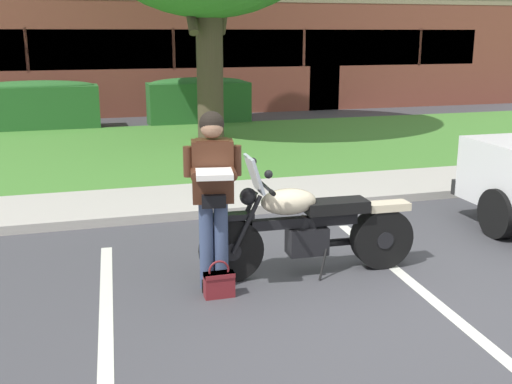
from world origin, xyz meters
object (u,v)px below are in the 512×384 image
Objects in this scene: rider_person at (213,187)px; hedge_center_left at (199,99)px; motorcycle at (316,227)px; brick_building at (153,48)px; handbag at (219,282)px; hedge_left at (35,104)px.

hedge_center_left is at bearing 79.39° from rider_person.
rider_person reaches higher than hedge_center_left.
brick_building is at bearing 87.83° from motorcycle.
handbag is (-1.08, -0.31, -0.34)m from motorcycle.
brick_building is (3.82, 6.46, 1.20)m from hedge_left.
motorcycle reaches higher than hedge_left.
brick_building reaches higher than rider_person.
hedge_left is (-2.08, 11.01, -0.36)m from rider_person.
handbag is 0.02× the size of brick_building.
motorcycle is at bearing -95.14° from hedge_center_left.
rider_person is 17.57m from brick_building.
motorcycle is at bearing -92.17° from brick_building.
rider_person is (-1.08, -0.09, 0.52)m from motorcycle.
handbag is 11.43m from hedge_left.
rider_person is 11.20m from hedge_center_left.
motorcycle is 0.83× the size of hedge_center_left.
rider_person reaches higher than motorcycle.
hedge_center_left is (0.98, 10.92, 0.16)m from motorcycle.
motorcycle is 1.20m from rider_person.
hedge_center_left is (4.14, -0.00, -0.00)m from hedge_left.
handbag is at bearing -164.15° from motorcycle.
hedge_center_left is (2.07, 11.23, 0.51)m from handbag.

